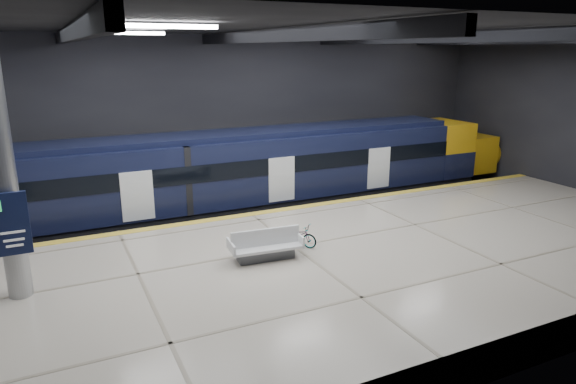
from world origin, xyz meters
TOP-DOWN VIEW (x-y plane):
  - ground at (0.00, 0.00)m, footprint 30.00×30.00m
  - room_shell at (-0.00, 0.00)m, footprint 30.10×16.10m
  - platform at (0.00, -2.50)m, footprint 30.00×11.00m
  - safety_strip at (0.00, 2.75)m, footprint 30.00×0.40m
  - rails at (0.00, 5.50)m, footprint 30.00×1.52m
  - train at (0.72, 5.50)m, footprint 29.40×2.84m
  - bench at (-1.25, -1.58)m, footprint 2.30×1.12m
  - bicycle at (0.10, -0.99)m, footprint 1.27×1.46m
  - pannier_bag at (-0.50, -0.99)m, footprint 0.34×0.26m
  - info_column at (-8.00, -1.03)m, footprint 0.90×0.78m

SIDE VIEW (x-z plane):
  - ground at x=0.00m, z-range 0.00..0.00m
  - rails at x=0.00m, z-range 0.00..0.16m
  - platform at x=0.00m, z-range 0.00..1.10m
  - safety_strip at x=0.00m, z-range 1.10..1.11m
  - pannier_bag at x=-0.50m, z-range 1.10..1.45m
  - bench at x=-1.25m, z-range 0.95..1.94m
  - bicycle at x=0.10m, z-range 1.10..1.86m
  - train at x=0.72m, z-range 0.16..3.95m
  - info_column at x=-8.00m, z-range 1.01..7.91m
  - room_shell at x=0.00m, z-range 1.69..9.74m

